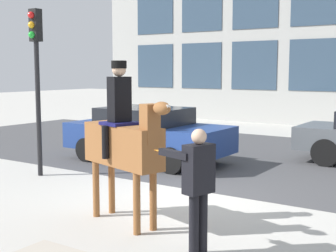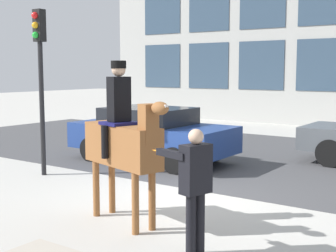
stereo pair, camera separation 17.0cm
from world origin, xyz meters
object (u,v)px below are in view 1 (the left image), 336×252
(pedestrian_bystander, at_px, (197,182))
(traffic_light, at_px, (36,65))
(street_car_near_lane, at_px, (147,133))
(mounted_horse_lead, at_px, (124,141))

(pedestrian_bystander, relative_size, traffic_light, 0.44)
(pedestrian_bystander, xyz_separation_m, street_car_near_lane, (-4.33, 4.82, -0.22))
(street_car_near_lane, relative_size, traffic_light, 1.16)
(pedestrian_bystander, distance_m, street_car_near_lane, 6.48)
(mounted_horse_lead, bearing_deg, pedestrian_bystander, -0.41)
(mounted_horse_lead, relative_size, street_car_near_lane, 0.59)
(mounted_horse_lead, distance_m, pedestrian_bystander, 1.71)
(traffic_light, bearing_deg, pedestrian_bystander, -20.92)
(mounted_horse_lead, height_order, traffic_light, traffic_light)
(pedestrian_bystander, bearing_deg, street_car_near_lane, -31.70)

